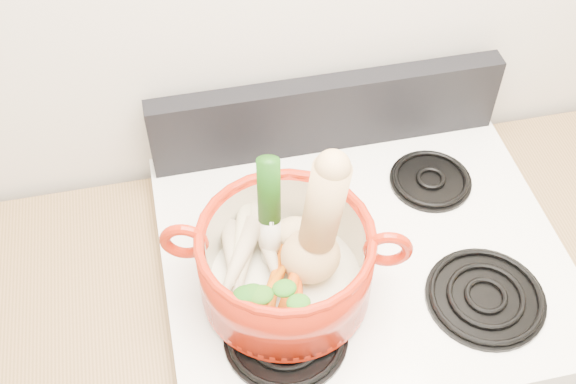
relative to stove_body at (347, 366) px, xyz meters
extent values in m
cube|color=white|center=(0.00, 0.00, 0.00)|extent=(0.76, 0.65, 0.92)
cube|color=white|center=(0.00, 0.00, 0.47)|extent=(0.78, 0.67, 0.03)
cube|color=black|center=(0.00, 0.30, 0.58)|extent=(0.76, 0.05, 0.18)
cylinder|color=black|center=(-0.19, -0.16, 0.50)|extent=(0.22, 0.22, 0.02)
cylinder|color=black|center=(0.19, -0.16, 0.50)|extent=(0.22, 0.22, 0.02)
cylinder|color=black|center=(-0.19, 0.14, 0.50)|extent=(0.17, 0.17, 0.02)
cylinder|color=black|center=(0.19, 0.14, 0.50)|extent=(0.17, 0.17, 0.02)
cylinder|color=#A61C0A|center=(-0.17, -0.07, 0.58)|extent=(0.38, 0.38, 0.15)
torus|color=#A61C0A|center=(-0.34, -0.02, 0.64)|extent=(0.09, 0.04, 0.09)
torus|color=#A61C0A|center=(0.00, -0.11, 0.64)|extent=(0.09, 0.04, 0.09)
cylinder|color=silver|center=(-0.19, -0.01, 0.67)|extent=(0.05, 0.07, 0.26)
ellipsoid|color=#D2BA81|center=(-0.14, 0.02, 0.56)|extent=(0.09, 0.08, 0.04)
cone|color=beige|center=(-0.24, -0.04, 0.56)|extent=(0.11, 0.21, 0.06)
cone|color=beige|center=(-0.26, -0.04, 0.57)|extent=(0.05, 0.19, 0.06)
cone|color=beige|center=(-0.19, -0.02, 0.58)|extent=(0.06, 0.21, 0.06)
cone|color=beige|center=(-0.26, -0.05, 0.58)|extent=(0.14, 0.19, 0.06)
cone|color=beige|center=(-0.24, 0.00, 0.59)|extent=(0.10, 0.19, 0.05)
cone|color=#CF600A|center=(-0.20, -0.09, 0.56)|extent=(0.10, 0.17, 0.05)
cone|color=#CF400A|center=(-0.20, -0.10, 0.56)|extent=(0.12, 0.15, 0.05)
cone|color=#DE4F0B|center=(-0.16, -0.12, 0.57)|extent=(0.06, 0.17, 0.04)
cone|color=#C8620A|center=(-0.22, -0.12, 0.58)|extent=(0.12, 0.13, 0.04)
cone|color=#D1440A|center=(-0.16, -0.10, 0.58)|extent=(0.10, 0.16, 0.04)
camera|label=1|loc=(-0.32, -0.80, 1.64)|focal=45.00mm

